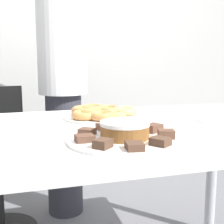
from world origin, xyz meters
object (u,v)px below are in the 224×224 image
(person_standing, at_px, (63,82))
(plate_cake, at_px, (125,139))
(napkin, at_px, (210,120))
(frosted_cake, at_px, (125,130))
(plate_donuts, at_px, (103,117))

(person_standing, height_order, plate_cake, person_standing)
(napkin, bearing_deg, person_standing, 119.49)
(plate_cake, bearing_deg, frosted_cake, 0.00)
(plate_donuts, height_order, napkin, plate_donuts)
(frosted_cake, xyz_separation_m, napkin, (0.45, 0.22, -0.03))
(person_standing, height_order, napkin, person_standing)
(plate_donuts, distance_m, frosted_cake, 0.41)
(frosted_cake, distance_m, napkin, 0.50)
(plate_donuts, distance_m, napkin, 0.46)
(person_standing, bearing_deg, plate_donuts, -83.10)
(frosted_cake, bearing_deg, plate_donuts, 85.35)
(person_standing, distance_m, plate_donuts, 0.72)
(plate_cake, distance_m, plate_donuts, 0.41)
(person_standing, relative_size, plate_cake, 4.50)
(plate_cake, height_order, plate_donuts, same)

